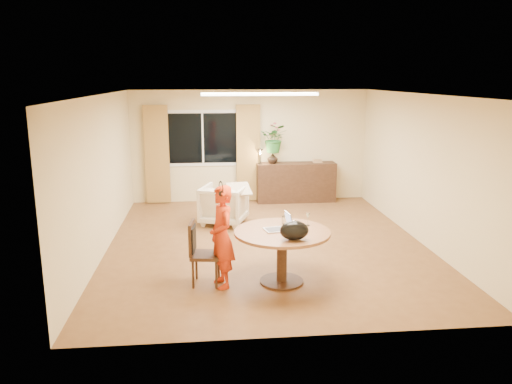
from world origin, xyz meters
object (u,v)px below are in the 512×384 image
(child, at_px, (222,237))
(sideboard, at_px, (296,182))
(dining_chair, at_px, (206,253))
(armchair, at_px, (224,205))
(dining_table, at_px, (282,242))

(child, height_order, sideboard, child)
(dining_chair, relative_size, armchair, 1.07)
(dining_chair, height_order, armchair, dining_chair)
(dining_table, bearing_deg, sideboard, 77.51)
(dining_chair, xyz_separation_m, child, (0.23, -0.08, 0.27))
(dining_table, relative_size, armchair, 1.58)
(dining_chair, bearing_deg, dining_table, 4.13)
(dining_chair, relative_size, sideboard, 0.50)
(dining_chair, height_order, sideboard, sideboard)
(dining_chair, xyz_separation_m, armchair, (0.36, 2.99, -0.07))
(child, relative_size, sideboard, 0.78)
(dining_table, height_order, child, child)
(dining_table, height_order, sideboard, sideboard)
(child, bearing_deg, dining_table, 75.56)
(dining_table, distance_m, armchair, 3.14)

